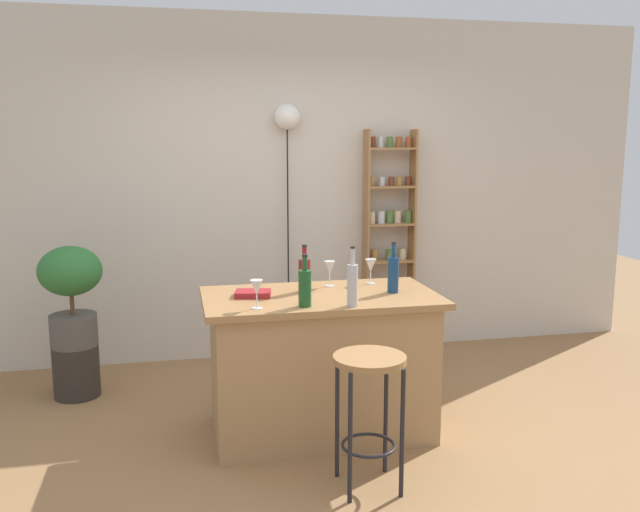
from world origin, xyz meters
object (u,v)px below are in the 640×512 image
Objects in this scene: bottle_sauce_amber at (305,274)px; bar_stool at (369,388)px; plant_stool at (76,371)px; wine_glass_right at (257,288)px; bottle_spirits_clear at (393,274)px; bottle_vinegar at (352,284)px; pendant_globe_light at (287,121)px; spice_shelf at (389,242)px; wine_glass_left at (330,268)px; wine_glass_center at (371,266)px; bottle_soda_blue at (305,287)px; cookbook at (253,294)px; potted_plant at (71,288)px.

bar_stool is at bearing -77.83° from bottle_sauce_amber.
plant_stool is 2.28× the size of wine_glass_right.
plant_stool is at bearing 154.25° from bottle_spirits_clear.
pendant_globe_light is (-0.06, 1.86, 0.95)m from bottle_vinegar.
spice_shelf reaches higher than wine_glass_right.
wine_glass_right is at bearing -137.65° from wine_glass_left.
wine_glass_left is (0.01, 0.95, 0.45)m from bar_stool.
wine_glass_center is at bearing -75.77° from pendant_globe_light.
bar_stool is 1.92× the size of plant_stool.
wine_glass_center is 0.95m from wine_glass_right.
wine_glass_left is at bearing 62.37° from bottle_soda_blue.
bottle_soda_blue is 1.83× the size of wine_glass_right.
cookbook is at bearing 87.70° from wine_glass_right.
spice_shelf is 1.72m from bottle_sauce_amber.
potted_plant is at bearing -45.00° from plant_stool.
bottle_spirits_clear is 1.93× the size of wine_glass_right.
plant_stool is 1.18× the size of bottle_spirits_clear.
potted_plant is 4.34× the size of wine_glass_left.
cookbook is (-0.51, 0.77, 0.35)m from bar_stool.
bottle_vinegar is (0.02, 0.41, 0.47)m from bar_stool.
wine_glass_left and wine_glass_center have the same top height.
wine_glass_center is (0.47, 0.14, 0.01)m from bottle_sauce_amber.
spice_shelf is 0.90× the size of pendant_globe_light.
cookbook is at bearing 123.48° from bar_stool.
wine_glass_left is 1.00× the size of wine_glass_center.
pendant_globe_light reaches higher than bottle_spirits_clear.
bottle_soda_blue is (1.43, -1.21, 0.81)m from plant_stool.
bottle_soda_blue is at bearing -38.06° from cookbook.
spice_shelf reaches higher than plant_stool.
cookbook is (-1.33, -1.46, -0.05)m from spice_shelf.
bottle_soda_blue is (-0.07, -0.37, 0.00)m from bottle_sauce_amber.
pendant_globe_light is (1.64, 0.60, 1.17)m from potted_plant.
bottle_sauce_amber reaches higher than potted_plant.
bottle_sauce_amber reaches higher than cookbook.
potted_plant is 2.42× the size of bottle_sauce_amber.
cookbook is (-0.52, -0.18, -0.10)m from wine_glass_left.
potted_plant is at bearing -167.47° from spice_shelf.
bottle_sauce_amber reaches higher than wine_glass_right.
bottle_spirits_clear is 1.50× the size of cookbook.
cookbook is (-0.33, -0.06, -0.09)m from bottle_sauce_amber.
plant_stool is 0.18× the size of pendant_globe_light.
bottle_spirits_clear is at bearing -37.27° from wine_glass_left.
spice_shelf is 2.06m from bottle_soda_blue.
wine_glass_center is at bearing 102.46° from bottle_spirits_clear.
bottle_sauce_amber is at bearing 114.80° from bottle_vinegar.
potted_plant is 1.73m from bottle_sauce_amber.
bottle_soda_blue is (-0.25, 0.46, 0.45)m from bar_stool.
plant_stool is 1.25× the size of bottle_soda_blue.
bar_stool is 0.83m from wine_glass_right.
wine_glass_right is (-0.54, 0.06, -0.01)m from bottle_vinegar.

